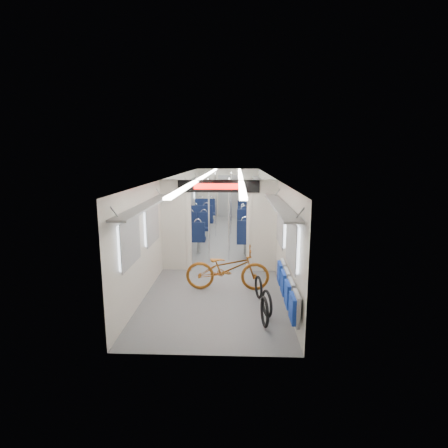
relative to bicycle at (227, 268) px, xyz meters
name	(u,v)px	position (x,y,z in m)	size (l,w,h in m)	color
carriage	(222,203)	(-0.26, 3.13, 1.02)	(12.00, 12.02, 2.31)	#515456
bicycle	(227,268)	(0.00, 0.00, 0.00)	(0.63, 1.82, 0.96)	brown
flip_bench	(287,288)	(1.10, -1.38, 0.10)	(0.12, 2.08, 0.48)	gray
bike_hoop_a	(265,313)	(0.68, -1.68, -0.23)	(0.54, 0.54, 0.05)	black
bike_hoop_b	(267,305)	(0.75, -1.30, -0.25)	(0.51, 0.51, 0.05)	black
bike_hoop_c	(259,288)	(0.65, -0.45, -0.27)	(0.47, 0.47, 0.05)	black
seat_bay_near_left	(194,230)	(-1.19, 3.78, 0.05)	(0.89, 1.96, 1.07)	#0B1534
seat_bay_near_right	(252,229)	(0.68, 3.75, 0.10)	(0.96, 2.32, 1.18)	#0B1534
seat_bay_far_left	(203,213)	(-1.19, 6.92, 0.09)	(0.95, 2.27, 1.16)	#0B1534
seat_bay_far_right	(249,214)	(0.68, 6.78, 0.07)	(0.92, 2.14, 1.12)	#0B1534
stanchion_near_left	(209,222)	(-0.55, 1.92, 0.67)	(0.04, 0.04, 2.30)	silver
stanchion_near_right	(229,220)	(-0.03, 2.21, 0.67)	(0.04, 0.04, 2.30)	silver
stanchion_far_left	(216,205)	(-0.58, 5.15, 0.67)	(0.04, 0.04, 2.30)	silver
stanchion_far_right	(231,204)	(-0.03, 5.49, 0.67)	(0.04, 0.04, 2.30)	silver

